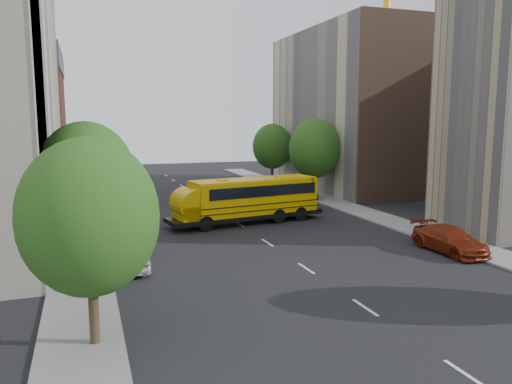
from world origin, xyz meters
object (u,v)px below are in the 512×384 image
parked_car_4 (301,191)px  street_tree_2 (85,156)px  school_bus (245,198)px  street_tree_1 (86,177)px  street_tree_0 (89,217)px  parked_car_3 (450,240)px  parked_car_0 (134,256)px  safari_truck (275,194)px  parked_car_1 (119,217)px  street_tree_5 (272,146)px  street_tree_4 (315,149)px

parked_car_4 → street_tree_2: bearing=174.9°
school_bus → parked_car_4: bearing=37.4°
street_tree_1 → street_tree_0: bearing=-90.0°
school_bus → parked_car_3: 15.31m
parked_car_0 → parked_car_3: 18.60m
street_tree_0 → parked_car_0: size_ratio=1.79×
safari_truck → parked_car_0: 19.45m
school_bus → street_tree_1: bearing=-152.8°
school_bus → parked_car_1: bearing=160.1°
street_tree_5 → parked_car_3: (-1.40, -33.78, -3.93)m
street_tree_0 → street_tree_1: bearing=90.0°
street_tree_2 → parked_car_3: 30.25m
street_tree_5 → parked_car_0: street_tree_5 is taller
parked_car_4 → street_tree_5: bearing=77.9°
street_tree_5 → parked_car_4: size_ratio=1.64×
street_tree_2 → street_tree_4: 22.00m
school_bus → parked_car_0: bearing=-143.4°
parked_car_0 → parked_car_1: bearing=-87.1°
street_tree_4 → school_bus: (-10.48, -9.51, -3.11)m
street_tree_1 → street_tree_4: (22.00, 18.00, 0.12)m
street_tree_2 → street_tree_5: (22.00, 12.00, -0.12)m
parked_car_1 → parked_car_4: (18.40, 7.85, 0.02)m
parked_car_4 → school_bus: bearing=-138.7°
street_tree_4 → safari_truck: 8.87m
street_tree_1 → street_tree_2: (0.00, 18.00, -0.12)m
parked_car_3 → parked_car_4: 21.88m
street_tree_1 → parked_car_3: 21.36m
street_tree_2 → street_tree_5: street_tree_2 is taller
street_tree_4 → street_tree_5: (-0.00, 12.00, -0.37)m
parked_car_3 → safari_truck: bearing=105.6°
street_tree_4 → parked_car_0: (-19.80, -19.09, -4.37)m
street_tree_0 → parked_car_4: bearing=53.8°
parked_car_1 → parked_car_4: bearing=-151.8°
street_tree_4 → parked_car_0: bearing=-136.0°
parked_car_0 → parked_car_1: size_ratio=0.90×
street_tree_2 → parked_car_1: street_tree_2 is taller
street_tree_4 → parked_car_1: (-19.80, -7.74, -4.32)m
safari_truck → parked_car_4: bearing=39.3°
street_tree_0 → parked_car_4: street_tree_0 is taller
safari_truck → parked_car_1: bearing=-176.8°
street_tree_0 → street_tree_1: street_tree_1 is taller
street_tree_5 → street_tree_0: bearing=-118.8°
school_bus → parked_car_3: bearing=-62.7°
street_tree_1 → street_tree_4: size_ratio=0.98×
street_tree_0 → street_tree_4: street_tree_4 is taller
street_tree_4 → parked_car_3: (-1.40, -21.78, -4.30)m
street_tree_1 → street_tree_2: bearing=90.0°
parked_car_3 → parked_car_4: (0.00, 21.88, 0.00)m
street_tree_4 → parked_car_1: bearing=-158.6°
school_bus → safari_truck: (4.20, 4.37, -0.48)m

